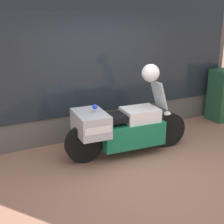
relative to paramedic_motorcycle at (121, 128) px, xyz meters
name	(u,v)px	position (x,y,z in m)	size (l,w,h in m)	color
ground_plane	(146,173)	(0.02, -0.80, -0.52)	(60.00, 60.00, 0.00)	#8E604C
shop_building	(71,39)	(-0.44, 1.19, 1.48)	(6.68, 0.55, 3.98)	#56514C
window_display	(112,109)	(0.46, 1.22, -0.07)	(5.21, 0.30, 1.88)	slate
paramedic_motorcycle	(121,128)	(0.00, 0.00, 0.00)	(2.36, 0.80, 1.31)	black
white_helmet	(151,73)	(0.56, -0.04, 0.95)	(0.32, 0.32, 0.32)	white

